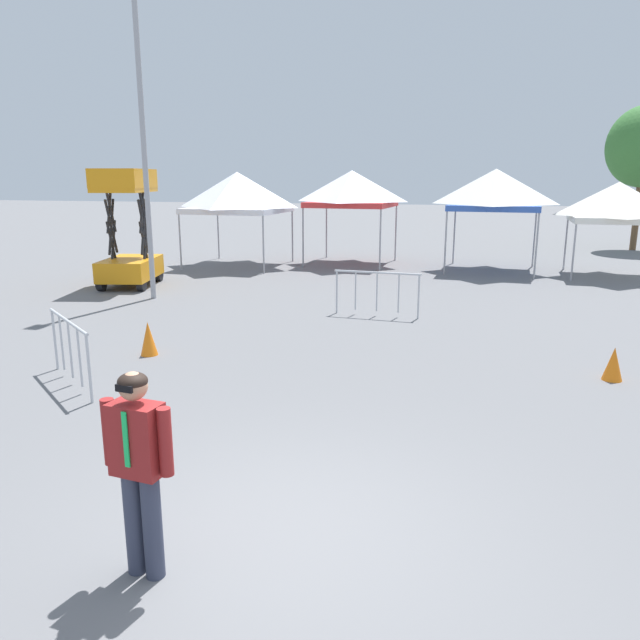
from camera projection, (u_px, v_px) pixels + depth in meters
name	position (u px, v px, depth m)	size (l,w,h in m)	color
ground_plane	(293.00, 530.00, 5.68)	(140.00, 140.00, 0.00)	slate
canopy_tent_behind_left	(237.00, 192.00, 22.08)	(3.43, 3.43, 3.44)	#9E9EA3
canopy_tent_right_of_center	(352.00, 189.00, 22.54)	(3.23, 3.23, 3.50)	#9E9EA3
canopy_tent_far_left	(495.00, 190.00, 20.82)	(3.26, 3.26, 3.54)	#9E9EA3
canopy_tent_left_of_center	(617.00, 202.00, 19.63)	(2.91, 2.91, 3.11)	#9E9EA3
scissor_lift	(129.00, 250.00, 18.19)	(1.86, 2.55, 3.49)	black
person_foreground	(139.00, 461.00, 4.82)	(0.65, 0.29, 1.78)	#33384C
light_pole_near_lift	(142.00, 114.00, 15.43)	(0.36, 0.36, 8.55)	#9E9EA3
crowd_barrier_mid_lot	(69.00, 339.00, 9.49)	(1.65, 1.37, 1.08)	#B7BABF
crowd_barrier_near_person	(377.00, 285.00, 14.28)	(2.10, 0.20, 1.08)	#B7BABF
traffic_cone_lot_center	(613.00, 364.00, 9.82)	(0.32, 0.32, 0.56)	orange
traffic_cone_near_barrier	(148.00, 339.00, 11.20)	(0.32, 0.32, 0.64)	orange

